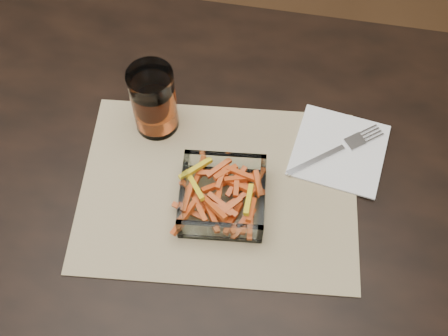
{
  "coord_description": "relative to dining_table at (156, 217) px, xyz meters",
  "views": [
    {
      "loc": [
        0.19,
        -0.39,
        1.57
      ],
      "look_at": [
        0.11,
        0.05,
        0.78
      ],
      "focal_mm": 45.0,
      "sensor_mm": 36.0,
      "label": 1
    }
  ],
  "objects": [
    {
      "name": "glass_bowl",
      "position": [
        0.12,
        0.0,
        0.11
      ],
      "size": [
        0.14,
        0.14,
        0.05
      ],
      "rotation": [
        0.0,
        0.0,
        0.11
      ],
      "color": "white",
      "rests_on": "placemat"
    },
    {
      "name": "placemat",
      "position": [
        0.11,
        0.03,
        0.09
      ],
      "size": [
        0.48,
        0.37,
        0.0
      ],
      "primitive_type": "cube",
      "rotation": [
        0.0,
        0.0,
        0.1
      ],
      "color": "tan",
      "rests_on": "dining_table"
    },
    {
      "name": "dining_table",
      "position": [
        0.0,
        0.0,
        0.0
      ],
      "size": [
        1.6,
        0.9,
        0.75
      ],
      "color": "black",
      "rests_on": "ground"
    },
    {
      "name": "napkin",
      "position": [
        0.3,
        0.14,
        0.09
      ],
      "size": [
        0.17,
        0.17,
        0.0
      ],
      "primitive_type": "cube",
      "rotation": [
        0.0,
        0.0,
        -0.14
      ],
      "color": "white",
      "rests_on": "placemat"
    },
    {
      "name": "tumbler",
      "position": [
        -0.02,
        0.14,
        0.15
      ],
      "size": [
        0.08,
        0.08,
        0.13
      ],
      "color": "white",
      "rests_on": "placemat"
    },
    {
      "name": "fork",
      "position": [
        0.29,
        0.14,
        0.1
      ],
      "size": [
        0.16,
        0.13,
        0.0
      ],
      "rotation": [
        0.0,
        0.0,
        -0.9
      ],
      "color": "silver",
      "rests_on": "napkin"
    }
  ]
}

